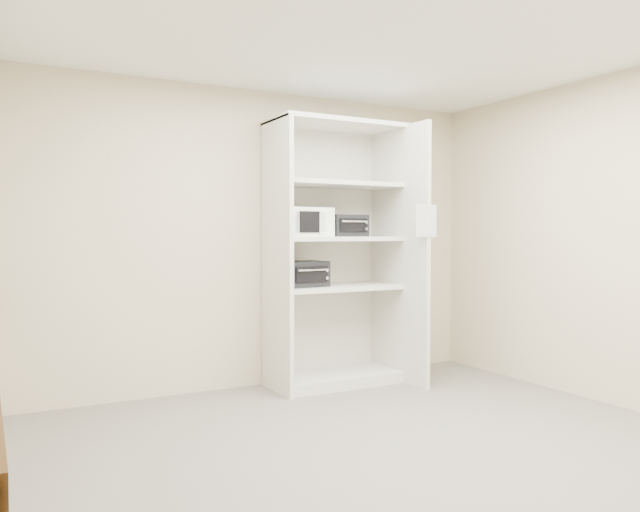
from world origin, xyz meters
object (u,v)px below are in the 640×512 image
toaster_oven_upper (346,226)px  toaster_oven_lower (302,274)px  microwave (305,222)px  shelving_unit (339,262)px

toaster_oven_upper → toaster_oven_lower: size_ratio=0.84×
toaster_oven_upper → toaster_oven_lower: 0.61m
microwave → toaster_oven_upper: (0.42, -0.01, -0.03)m
shelving_unit → toaster_oven_upper: size_ratio=6.97×
toaster_oven_upper → toaster_oven_lower: bearing=172.7°
toaster_oven_lower → microwave: bearing=-91.4°
shelving_unit → toaster_oven_lower: (-0.39, 0.00, -0.10)m
shelving_unit → microwave: bearing=-172.8°
shelving_unit → toaster_oven_lower: bearing=179.9°
toaster_oven_upper → toaster_oven_lower: toaster_oven_upper is taller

